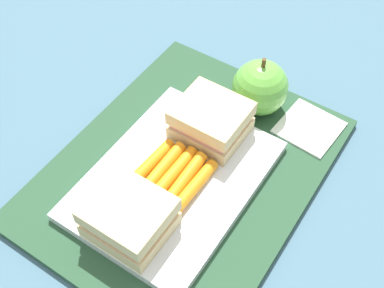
{
  "coord_description": "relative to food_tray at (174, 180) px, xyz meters",
  "views": [
    {
      "loc": [
        -0.28,
        -0.2,
        0.49
      ],
      "look_at": [
        0.01,
        0.0,
        0.04
      ],
      "focal_mm": 47.05,
      "sensor_mm": 36.0,
      "label": 1
    }
  ],
  "objects": [
    {
      "name": "sandwich_half_right",
      "position": [
        0.08,
        0.0,
        0.03
      ],
      "size": [
        0.07,
        0.08,
        0.04
      ],
      "color": "#DBC189",
      "rests_on": "food_tray"
    },
    {
      "name": "food_tray",
      "position": [
        0.0,
        0.0,
        0.0
      ],
      "size": [
        0.23,
        0.17,
        0.01
      ],
      "primitive_type": "cube",
      "color": "white",
      "rests_on": "lunchbag_mat"
    },
    {
      "name": "apple",
      "position": [
        0.16,
        -0.02,
        0.03
      ],
      "size": [
        0.07,
        0.07,
        0.08
      ],
      "color": "#66B742",
      "rests_on": "lunchbag_mat"
    },
    {
      "name": "carrot_sticks_bundle",
      "position": [
        -0.0,
        -0.0,
        0.01
      ],
      "size": [
        0.08,
        0.07,
        0.02
      ],
      "color": "orange",
      "rests_on": "food_tray"
    },
    {
      "name": "paper_napkin",
      "position": [
        0.16,
        -0.09,
        -0.0
      ],
      "size": [
        0.08,
        0.08,
        0.0
      ],
      "primitive_type": "cube",
      "rotation": [
        0.0,
        0.0,
        -0.08
      ],
      "color": "white",
      "rests_on": "lunchbag_mat"
    },
    {
      "name": "ground_plane",
      "position": [
        0.03,
        0.0,
        -0.02
      ],
      "size": [
        2.4,
        2.4,
        0.0
      ],
      "primitive_type": "plane",
      "color": "#42667A"
    },
    {
      "name": "lunchbag_mat",
      "position": [
        0.03,
        0.0,
        -0.01
      ],
      "size": [
        0.36,
        0.28,
        0.01
      ],
      "primitive_type": "cube",
      "color": "#284C33",
      "rests_on": "ground_plane"
    },
    {
      "name": "sandwich_half_left",
      "position": [
        -0.08,
        0.0,
        0.03
      ],
      "size": [
        0.07,
        0.08,
        0.04
      ],
      "color": "#DBC189",
      "rests_on": "food_tray"
    }
  ]
}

